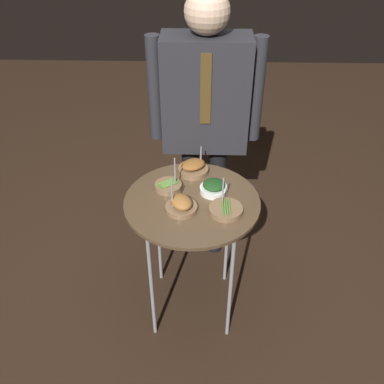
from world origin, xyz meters
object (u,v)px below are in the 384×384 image
(bowl_asparagus_back_left, at_px, (168,186))
(bowl_asparagus_front_center, at_px, (226,210))
(bowl_roast_back_right, at_px, (193,168))
(serving_cart, at_px, (192,210))
(bowl_spinach_far_rim, at_px, (214,187))
(waiter_figure, at_px, (205,108))
(bowl_roast_center, at_px, (181,205))

(bowl_asparagus_back_left, xyz_separation_m, bowl_asparagus_front_center, (0.28, -0.18, -0.00))
(bowl_asparagus_back_left, bearing_deg, bowl_roast_back_right, 50.37)
(bowl_asparagus_front_center, bearing_deg, serving_cart, 151.58)
(bowl_spinach_far_rim, relative_size, waiter_figure, 0.08)
(bowl_asparagus_back_left, bearing_deg, bowl_spinach_far_rim, -5.89)
(bowl_roast_back_right, bearing_deg, serving_cart, -90.31)
(serving_cart, distance_m, bowl_roast_back_right, 0.26)
(bowl_asparagus_front_center, relative_size, waiter_figure, 0.10)
(serving_cart, xyz_separation_m, bowl_asparagus_back_left, (-0.12, 0.09, 0.08))
(serving_cart, distance_m, waiter_figure, 0.57)
(bowl_spinach_far_rim, relative_size, bowl_roast_center, 0.79)
(bowl_roast_back_right, xyz_separation_m, waiter_figure, (0.06, 0.23, 0.23))
(bowl_spinach_far_rim, bearing_deg, bowl_asparagus_back_left, 174.11)
(bowl_asparagus_front_center, distance_m, bowl_roast_back_right, 0.36)
(serving_cart, height_order, bowl_roast_back_right, bowl_roast_back_right)
(bowl_roast_center, xyz_separation_m, waiter_figure, (0.11, 0.54, 0.23))
(bowl_roast_back_right, distance_m, waiter_figure, 0.33)
(bowl_roast_center, distance_m, waiter_figure, 0.60)
(bowl_roast_center, distance_m, bowl_roast_back_right, 0.32)
(bowl_spinach_far_rim, bearing_deg, bowl_roast_center, -136.66)
(bowl_spinach_far_rim, distance_m, waiter_figure, 0.47)
(waiter_figure, bearing_deg, serving_cart, -97.04)
(serving_cart, distance_m, bowl_spinach_far_rim, 0.15)
(serving_cart, bearing_deg, waiter_figure, 82.96)
(bowl_asparagus_back_left, bearing_deg, serving_cart, -37.74)
(bowl_spinach_far_rim, distance_m, bowl_roast_center, 0.21)
(serving_cart, relative_size, bowl_asparagus_front_center, 4.70)
(bowl_roast_center, height_order, bowl_roast_back_right, bowl_roast_center)
(bowl_asparagus_back_left, distance_m, bowl_roast_back_right, 0.19)
(bowl_asparagus_front_center, distance_m, waiter_figure, 0.62)
(bowl_asparagus_front_center, bearing_deg, bowl_spinach_far_rim, 109.15)
(serving_cart, height_order, bowl_asparagus_front_center, bowl_asparagus_front_center)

